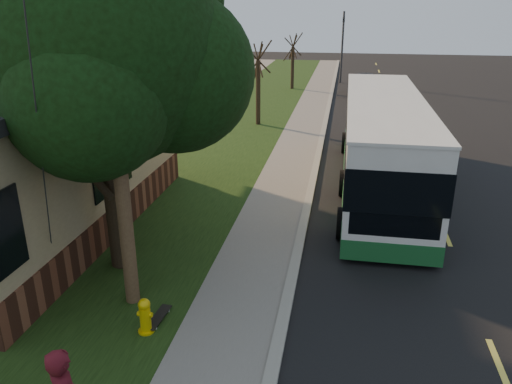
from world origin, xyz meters
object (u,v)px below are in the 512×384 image
utility_pole (111,89)px  distant_car (365,84)px  transit_bus (382,142)px  skateboard_main (158,317)px  bare_tree_far (293,62)px  dumpster (92,151)px  leafy_tree (105,50)px  traffic_signal (342,42)px  bare_tree_near (258,85)px  fire_hydrant (145,316)px

utility_pole → distant_car: (5.63, 27.68, -3.87)m
transit_bus → skateboard_main: bearing=-118.4°
bare_tree_far → dumpster: size_ratio=2.64×
leafy_tree → skateboard_main: size_ratio=8.68×
distant_car → utility_pole: bearing=-103.6°
skateboard_main → distant_car: (4.83, 28.27, 0.63)m
utility_pole → leafy_tree: 1.94m
traffic_signal → utility_pole: bearing=-96.6°
leafy_tree → bare_tree_far: (1.17, 27.35, -3.16)m
transit_bus → skateboard_main: (-4.80, -8.89, -1.56)m
transit_bus → skateboard_main: size_ratio=13.03×
leafy_tree → dumpster: (-4.50, 7.05, -4.47)m
leafy_tree → bare_tree_far: size_ratio=1.94×
traffic_signal → distant_car: (1.83, -5.33, -2.40)m
transit_bus → distant_car: bearing=89.9°
leafy_tree → dumpster: size_ratio=5.11×
skateboard_main → dumpster: dumpster is taller
leafy_tree → bare_tree_near: leafy_tree is taller
fire_hydrant → skateboard_main: fire_hydrant is taller
bare_tree_far → bare_tree_near: bearing=-92.4°
leafy_tree → transit_bus: (6.48, 6.65, -3.48)m
leafy_tree → skateboard_main: (1.67, -2.25, -5.03)m
fire_hydrant → dumpster: bearing=122.1°
transit_bus → dumpster: transit_bus is taller
bare_tree_far → leafy_tree: bearing=-92.5°
utility_pole → distant_car: bearing=78.5°
leafy_tree → distant_car: size_ratio=1.74×
dumpster → transit_bus: bearing=-2.1°
utility_pole → bare_tree_far: (0.31, 29.01, -2.63)m
fire_hydrant → distant_car: bearing=80.2°
dumpster → distant_car: bearing=59.9°
bare_tree_near → dumpster: bare_tree_near is taller
skateboard_main → distant_car: distant_car is taller
utility_pole → transit_bus: size_ratio=0.77×
fire_hydrant → skateboard_main: 0.51m
utility_pole → transit_bus: (5.61, 8.30, -2.94)m
skateboard_main → utility_pole: bearing=143.8°
leafy_tree → skateboard_main: bearing=-53.3°
bare_tree_near → transit_bus: (5.80, -8.71, -0.46)m
traffic_signal → transit_bus: 24.82m
utility_pole → leafy_tree: (-0.87, 1.66, 0.54)m
bare_tree_far → transit_bus: bare_tree_far is taller
fire_hydrant → leafy_tree: leafy_tree is taller
bare_tree_near → transit_bus: bearing=-56.3°
skateboard_main → dumpster: (-6.17, 9.29, 0.57)m
utility_pole → traffic_signal: size_ratio=1.65×
fire_hydrant → bare_tree_near: bare_tree_near is taller
dumpster → leafy_tree: bearing=-57.4°
transit_bus → dumpster: 11.03m
transit_bus → bare_tree_near: bearing=123.7°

